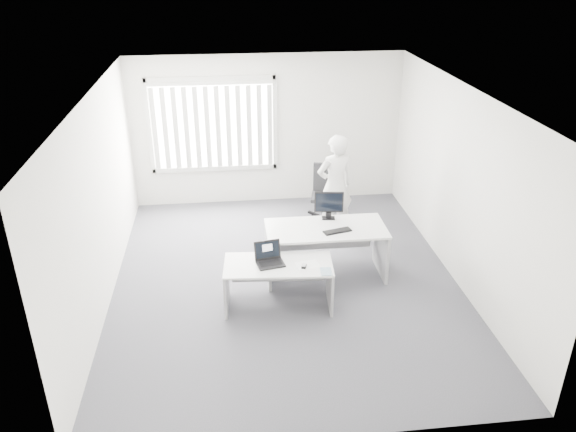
{
  "coord_description": "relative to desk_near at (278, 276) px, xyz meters",
  "views": [
    {
      "loc": [
        -0.8,
        -7.05,
        4.46
      ],
      "look_at": [
        0.05,
        0.15,
        0.99
      ],
      "focal_mm": 35.0,
      "sensor_mm": 36.0,
      "label": 1
    }
  ],
  "objects": [
    {
      "name": "person",
      "position": [
        1.16,
        2.06,
        0.41
      ],
      "size": [
        0.73,
        0.57,
        1.77
      ],
      "primitive_type": "imported",
      "rotation": [
        0.0,
        0.0,
        3.4
      ],
      "color": "silver",
      "rests_on": "ground"
    },
    {
      "name": "mouse",
      "position": [
        0.33,
        -0.12,
        0.21
      ],
      "size": [
        0.08,
        0.11,
        0.04
      ],
      "primitive_type": null,
      "rotation": [
        0.0,
        0.0,
        -0.29
      ],
      "color": "silver",
      "rests_on": "paper_sheet"
    },
    {
      "name": "blinds",
      "position": [
        -0.83,
        3.52,
        1.04
      ],
      "size": [
        2.2,
        0.1,
        1.5
      ],
      "primitive_type": null,
      "color": "silver",
      "rests_on": "wall_back"
    },
    {
      "name": "ground",
      "position": [
        0.17,
        0.62,
        -0.48
      ],
      "size": [
        6.0,
        6.0,
        0.0
      ],
      "primitive_type": "plane",
      "color": "#5B5B63",
      "rests_on": "ground"
    },
    {
      "name": "booklet",
      "position": [
        0.6,
        -0.27,
        0.19
      ],
      "size": [
        0.15,
        0.21,
        0.01
      ],
      "primitive_type": "cube",
      "rotation": [
        0.0,
        0.0,
        -0.05
      ],
      "color": "silver",
      "rests_on": "desk_near"
    },
    {
      "name": "desk_far",
      "position": [
        0.77,
        0.72,
        0.1
      ],
      "size": [
        1.75,
        0.83,
        0.8
      ],
      "rotation": [
        0.0,
        0.0,
        -0.01
      ],
      "color": "silver",
      "rests_on": "ground"
    },
    {
      "name": "office_chair",
      "position": [
        1.1,
        2.66,
        -0.16
      ],
      "size": [
        0.69,
        0.69,
        1.01
      ],
      "rotation": [
        0.0,
        0.0,
        -0.23
      ],
      "color": "black",
      "rests_on": "ground"
    },
    {
      "name": "keyboard",
      "position": [
        0.91,
        0.57,
        0.33
      ],
      "size": [
        0.43,
        0.24,
        0.02
      ],
      "primitive_type": "cube",
      "rotation": [
        0.0,
        0.0,
        0.27
      ],
      "color": "black",
      "rests_on": "desk_far"
    },
    {
      "name": "window",
      "position": [
        -0.83,
        3.58,
        1.07
      ],
      "size": [
        2.32,
        0.06,
        1.76
      ],
      "primitive_type": "cube",
      "color": "beige",
      "rests_on": "wall_back"
    },
    {
      "name": "wall_back",
      "position": [
        0.17,
        3.62,
        0.92
      ],
      "size": [
        5.0,
        0.02,
        2.8
      ],
      "primitive_type": "cube",
      "color": "silver",
      "rests_on": "ground"
    },
    {
      "name": "wall_right",
      "position": [
        2.67,
        0.62,
        0.92
      ],
      "size": [
        0.02,
        6.0,
        2.8
      ],
      "primitive_type": "cube",
      "color": "silver",
      "rests_on": "ground"
    },
    {
      "name": "paper_sheet",
      "position": [
        0.39,
        -0.06,
        0.18
      ],
      "size": [
        0.33,
        0.26,
        0.0
      ],
      "primitive_type": "cube",
      "rotation": [
        0.0,
        0.0,
        0.17
      ],
      "color": "white",
      "rests_on": "desk_near"
    },
    {
      "name": "wall_front",
      "position": [
        0.17,
        -2.38,
        0.92
      ],
      "size": [
        5.0,
        0.02,
        2.8
      ],
      "primitive_type": "cube",
      "color": "silver",
      "rests_on": "ground"
    },
    {
      "name": "desk_near",
      "position": [
        0.0,
        0.0,
        0.0
      ],
      "size": [
        1.49,
        0.79,
        0.66
      ],
      "rotation": [
        0.0,
        0.0,
        -0.08
      ],
      "color": "silver",
      "rests_on": "ground"
    },
    {
      "name": "wall_left",
      "position": [
        -2.33,
        0.62,
        0.92
      ],
      "size": [
        0.02,
        6.0,
        2.8
      ],
      "primitive_type": "cube",
      "color": "silver",
      "rests_on": "ground"
    },
    {
      "name": "ceiling",
      "position": [
        0.17,
        0.62,
        2.32
      ],
      "size": [
        5.0,
        6.0,
        0.02
      ],
      "primitive_type": "cube",
      "color": "white",
      "rests_on": "wall_back"
    },
    {
      "name": "monitor",
      "position": [
        0.86,
        1.02,
        0.54
      ],
      "size": [
        0.44,
        0.18,
        0.43
      ],
      "primitive_type": null,
      "rotation": [
        0.0,
        0.0,
        -0.13
      ],
      "color": "black",
      "rests_on": "desk_far"
    },
    {
      "name": "laptop",
      "position": [
        -0.1,
        -0.01,
        0.32
      ],
      "size": [
        0.41,
        0.38,
        0.28
      ],
      "primitive_type": null,
      "rotation": [
        0.0,
        0.0,
        0.18
      ],
      "color": "black",
      "rests_on": "desk_near"
    }
  ]
}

